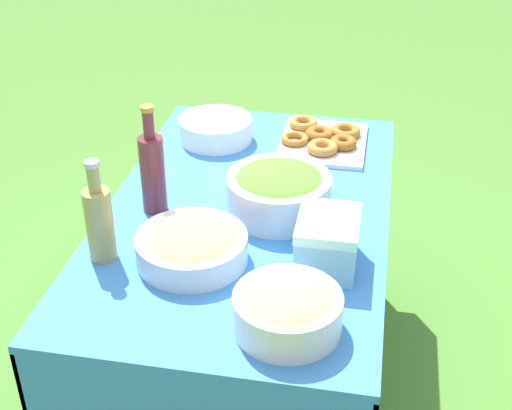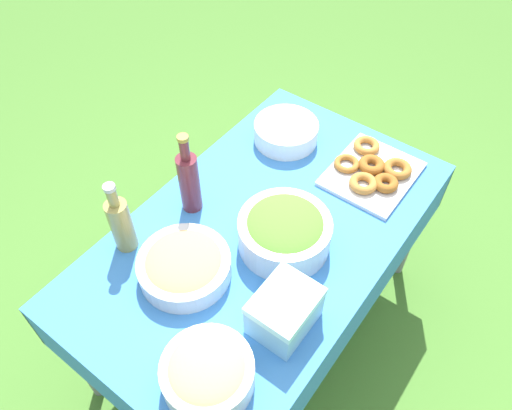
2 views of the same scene
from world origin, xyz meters
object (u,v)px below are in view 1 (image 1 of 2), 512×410
wine_bottle (152,171)px  donut_platter (323,139)px  pasta_bowl (288,308)px  olive_oil_bottle (99,221)px  cooler_box (327,242)px  salad_bowl (279,190)px  plate_stack (216,129)px  bread_bowl (192,245)px

wine_bottle → donut_platter: bearing=139.9°
pasta_bowl → olive_oil_bottle: size_ratio=0.88×
wine_bottle → cooler_box: 0.58m
salad_bowl → olive_oil_bottle: bearing=-53.2°
olive_oil_bottle → donut_platter: bearing=147.3°
pasta_bowl → donut_platter: size_ratio=0.74×
salad_bowl → olive_oil_bottle: olive_oil_bottle is taller
donut_platter → wine_bottle: 0.72m
wine_bottle → cooler_box: wine_bottle is taller
plate_stack → wine_bottle: size_ratio=0.77×
pasta_bowl → donut_platter: bearing=-178.9°
plate_stack → bread_bowl: 0.75m
salad_bowl → wine_bottle: bearing=-81.2°
olive_oil_bottle → wine_bottle: bearing=166.5°
plate_stack → olive_oil_bottle: olive_oil_bottle is taller
donut_platter → olive_oil_bottle: olive_oil_bottle is taller
pasta_bowl → wine_bottle: (-0.47, -0.48, 0.07)m
pasta_bowl → bread_bowl: 0.38m
salad_bowl → bread_bowl: (0.29, -0.19, -0.03)m
donut_platter → plate_stack: 0.39m
pasta_bowl → wine_bottle: 0.67m
salad_bowl → plate_stack: (-0.45, -0.30, -0.03)m
wine_bottle → bread_bowl: (0.24, 0.18, -0.09)m
wine_bottle → salad_bowl: bearing=98.8°
plate_stack → cooler_box: 0.84m
salad_bowl → bread_bowl: salad_bowl is taller
olive_oil_bottle → cooler_box: olive_oil_bottle is taller
salad_bowl → wine_bottle: wine_bottle is taller
cooler_box → olive_oil_bottle: bearing=-82.7°
salad_bowl → pasta_bowl: salad_bowl is taller
wine_bottle → bread_bowl: size_ratio=1.11×
plate_stack → cooler_box: size_ratio=1.31×
donut_platter → salad_bowl: bearing=-10.0°
salad_bowl → plate_stack: size_ratio=1.20×
olive_oil_bottle → bread_bowl: 0.25m
bread_bowl → olive_oil_bottle: bearing=-82.7°
plate_stack → donut_platter: bearing=95.0°
donut_platter → cooler_box: cooler_box is taller
olive_oil_bottle → bread_bowl: bearing=97.3°
pasta_bowl → wine_bottle: size_ratio=0.77×
pasta_bowl → bread_bowl: pasta_bowl is taller
salad_bowl → donut_platter: salad_bowl is taller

